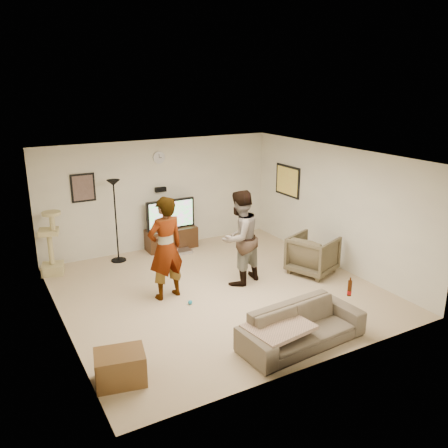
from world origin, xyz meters
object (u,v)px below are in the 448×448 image
tv_stand (171,238)px  person_left (166,248)px  person_right (240,238)px  armchair (313,255)px  side_table (120,367)px  floor_lamp (116,222)px  beer_bottle (350,288)px  tv (171,214)px  cat_tree (50,243)px  sofa (302,326)px

tv_stand → person_left: 2.63m
person_right → armchair: 1.66m
side_table → person_left: bearing=53.7°
side_table → floor_lamp: bearing=73.5°
beer_bottle → armchair: beer_bottle is taller
tv → person_right: person_right is taller
tv → side_table: bearing=-120.5°
floor_lamp → person_left: size_ratio=0.95×
tv → person_left: (-1.06, -2.30, 0.11)m
cat_tree → person_right: size_ratio=0.72×
beer_bottle → armchair: bearing=64.5°
person_right → floor_lamp: bearing=-72.0°
tv → floor_lamp: size_ratio=0.64×
person_left → sofa: size_ratio=0.96×
sofa → person_left: bearing=111.0°
floor_lamp → cat_tree: bearing=-178.4°
beer_bottle → tv_stand: bearing=101.6°
person_left → tv: bearing=-123.9°
person_left → person_right: size_ratio=1.02×
floor_lamp → armchair: bearing=-38.2°
sofa → floor_lamp: bearing=102.7°
floor_lamp → beer_bottle: (2.28, -4.57, -0.19)m
sofa → tv: bearing=86.7°
sofa → person_right: bearing=78.1°
cat_tree → beer_bottle: size_ratio=5.22×
tv → sofa: tv is taller
cat_tree → floor_lamp: bearing=1.6°
tv_stand → person_left: (-1.06, -2.30, 0.69)m
tv → cat_tree: size_ratio=0.88×
armchair → person_right: bearing=57.6°
person_left → beer_bottle: bearing=120.9°
floor_lamp → cat_tree: 1.39m
armchair → floor_lamp: bearing=30.6°
tv_stand → person_right: person_right is taller
tv → person_right: 2.43m
sofa → beer_bottle: bearing=-4.2°
person_left → armchair: size_ratio=2.18×
sofa → side_table: sofa is taller
side_table → sofa: bearing=-8.8°
tv → sofa: size_ratio=0.59×
floor_lamp → person_right: (1.70, -2.25, 0.02)m
person_left → side_table: 2.60m
tv_stand → beer_bottle: bearing=-78.4°
side_table → tv_stand: bearing=59.5°
floor_lamp → beer_bottle: bearing=-63.5°
person_left → beer_bottle: person_left is taller
person_right → beer_bottle: person_right is taller
tv → cat_tree: cat_tree is taller
tv_stand → sofa: (0.08, -4.73, 0.04)m
armchair → side_table: armchair is taller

